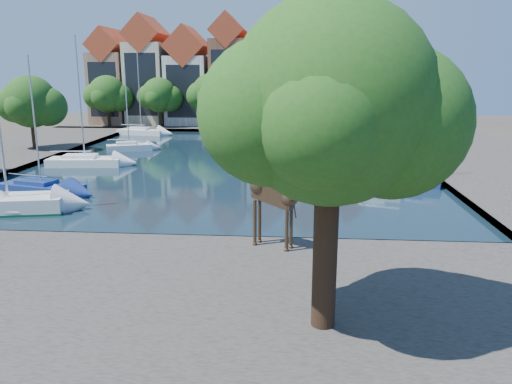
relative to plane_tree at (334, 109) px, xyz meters
The scene contains 29 objects.
ground 14.07m from the plane_tree, 130.22° to the left, with size 160.00×160.00×0.00m, color #38332B.
water_basin 34.72m from the plane_tree, 102.99° to the left, with size 38.00×50.00×0.08m, color black.
near_quay 10.82m from the plane_tree, 165.24° to the left, with size 50.00×14.00×0.50m, color #46413D.
far_quay 65.87m from the plane_tree, 96.68° to the left, with size 60.00×16.00×0.50m, color #46413D.
right_quay 38.04m from the plane_tree, 62.22° to the left, with size 14.00×52.00×0.50m, color #46413D.
plane_tree is the anchor object (origin of this frame).
townhouse_west_end 71.84m from the plane_tree, 115.22° to the left, with size 5.44×9.18×14.93m.
townhouse_west_mid 69.50m from the plane_tree, 110.74° to the left, with size 5.94×9.18×16.79m.
townhouse_west_inner 67.47m from the plane_tree, 105.57° to the left, with size 6.43×9.18×15.15m.
townhouse_center 66.03m from the plane_tree, 100.13° to the left, with size 5.44×9.18×16.93m.
townhouse_east_inner 65.24m from the plane_tree, 94.94° to the left, with size 5.94×9.18×15.79m.
townhouse_east_mid 65.00m from the plane_tree, 89.22° to the left, with size 6.43×9.18×16.65m.
townhouse_east_end 65.41m from the plane_tree, 83.52° to the left, with size 5.44×9.18×14.43m.
far_tree_far_west 66.46m from the plane_tree, 116.38° to the left, with size 7.28×5.60×7.68m.
far_tree_west 63.33m from the plane_tree, 109.89° to the left, with size 6.76×5.20×7.36m.
far_tree_mid_west 61.06m from the plane_tree, 102.79° to the left, with size 7.80×6.00×8.00m.
far_tree_mid_east 59.81m from the plane_tree, 95.30° to the left, with size 7.02×5.40×7.52m.
far_tree_east 59.60m from the plane_tree, 87.60° to the left, with size 7.54×5.80×7.84m.
far_tree_far_east 60.47m from the plane_tree, 80.01° to the left, with size 6.76×5.20×7.36m.
side_tree_left_far 47.38m from the plane_tree, 128.58° to the left, with size 7.28×5.60×7.88m.
giraffe_statue 9.17m from the plane_tree, 107.21° to the left, with size 3.59×1.95×5.42m.
sailboat_left_b 28.10m from the plane_tree, 136.17° to the left, with size 6.75×3.92×9.80m.
sailboat_left_c 36.78m from the plane_tree, 125.20° to the left, with size 6.99×3.04×11.82m.
sailboat_left_d 43.96m from the plane_tree, 116.87° to the left, with size 5.17×3.41×9.18m.
sailboat_left_e 58.05m from the plane_tree, 113.11° to the left, with size 6.77×3.24×11.29m.
sailboat_right_a 24.10m from the plane_tree, 79.05° to the left, with size 6.03×3.94×11.97m.
sailboat_right_b 26.23m from the plane_tree, 73.01° to the left, with size 6.48×4.27×11.40m.
sailboat_right_c 35.40m from the plane_tree, 77.71° to the left, with size 5.61×2.99×8.37m.
sailboat_right_d 48.09m from the plane_tree, 84.71° to the left, with size 7.07×4.30×10.21m.
Camera 1 is at (6.44, -24.38, 8.81)m, focal length 35.00 mm.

